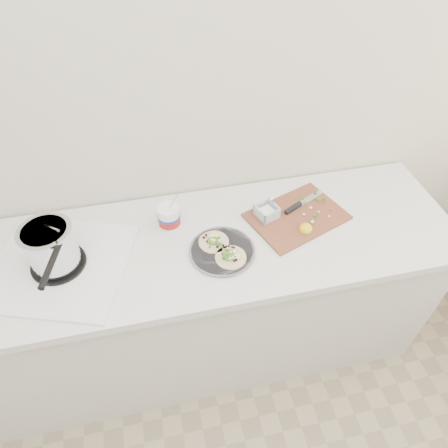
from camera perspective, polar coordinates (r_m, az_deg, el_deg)
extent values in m
cube|color=beige|center=(1.66, -9.58, 14.12)|extent=(3.50, 0.05, 2.60)
cube|color=silver|center=(2.06, -5.84, -11.49)|extent=(2.40, 0.62, 0.86)
cube|color=silver|center=(1.69, -6.85, -3.67)|extent=(2.44, 0.66, 0.04)
cube|color=silver|center=(1.72, -22.41, -5.52)|extent=(0.65, 0.62, 0.01)
cylinder|color=black|center=(1.71, -22.53, -5.23)|extent=(0.21, 0.21, 0.01)
torus|color=black|center=(1.70, -22.67, -4.89)|extent=(0.18, 0.18, 0.02)
cylinder|color=silver|center=(1.63, -23.56, -2.82)|extent=(0.18, 0.18, 0.16)
cylinder|color=slate|center=(1.64, -0.28, -3.90)|extent=(0.26, 0.26, 0.01)
cylinder|color=slate|center=(1.63, -0.28, -3.79)|extent=(0.27, 0.27, 0.00)
cylinder|color=white|center=(1.72, -7.85, 0.94)|extent=(0.09, 0.09, 0.11)
cylinder|color=#A31712|center=(1.72, -7.82, 0.73)|extent=(0.10, 0.10, 0.04)
cylinder|color=#192D99|center=(1.71, -7.88, 1.17)|extent=(0.10, 0.10, 0.01)
cube|color=brown|center=(1.81, 10.35, 1.09)|extent=(0.48, 0.41, 0.01)
cube|color=white|center=(1.77, 6.13, 1.65)|extent=(0.06, 0.06, 0.03)
ellipsoid|color=yellow|center=(1.74, 11.63, -0.46)|extent=(0.06, 0.06, 0.05)
cube|color=silver|center=(1.90, 12.22, 3.63)|extent=(0.15, 0.10, 0.00)
cube|color=black|center=(1.82, 9.86, 2.26)|extent=(0.10, 0.06, 0.02)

